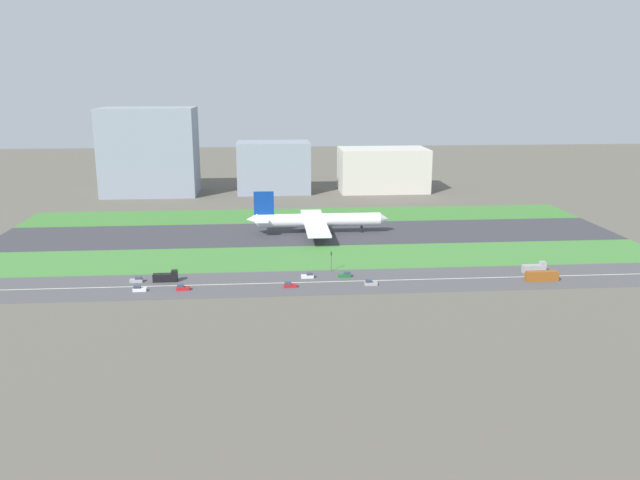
# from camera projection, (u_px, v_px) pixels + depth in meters

# --- Properties ---
(ground_plane) EXTENTS (800.00, 800.00, 0.00)m
(ground_plane) POSITION_uv_depth(u_px,v_px,m) (310.00, 234.00, 292.75)
(ground_plane) COLOR #5B564C
(runway) EXTENTS (280.00, 46.00, 0.10)m
(runway) POSITION_uv_depth(u_px,v_px,m) (310.00, 233.00, 292.74)
(runway) COLOR #38383D
(runway) RESTS_ON ground_plane
(grass_median_north) EXTENTS (280.00, 36.00, 0.10)m
(grass_median_north) POSITION_uv_depth(u_px,v_px,m) (304.00, 215.00, 332.39)
(grass_median_north) COLOR #3D7A33
(grass_median_north) RESTS_ON ground_plane
(grass_median_south) EXTENTS (280.00, 36.00, 0.10)m
(grass_median_south) POSITION_uv_depth(u_px,v_px,m) (317.00, 257.00, 253.09)
(grass_median_south) COLOR #427F38
(grass_median_south) RESTS_ON ground_plane
(highway) EXTENTS (280.00, 28.00, 0.10)m
(highway) POSITION_uv_depth(u_px,v_px,m) (324.00, 282.00, 222.15)
(highway) COLOR #4C4C4F
(highway) RESTS_ON ground_plane
(highway_centerline) EXTENTS (266.00, 0.50, 0.01)m
(highway_centerline) POSITION_uv_depth(u_px,v_px,m) (324.00, 282.00, 222.14)
(highway_centerline) COLOR silver
(highway_centerline) RESTS_ON highway
(airliner) EXTENTS (65.00, 56.00, 19.70)m
(airliner) POSITION_uv_depth(u_px,v_px,m) (315.00, 220.00, 291.46)
(airliner) COLOR white
(airliner) RESTS_ON runway
(truck_0) EXTENTS (8.40, 2.50, 4.00)m
(truck_0) POSITION_uv_depth(u_px,v_px,m) (535.00, 268.00, 232.81)
(truck_0) COLOR #99999E
(truck_0) RESTS_ON highway
(car_3) EXTENTS (4.40, 1.80, 2.00)m
(car_3) POSITION_uv_depth(u_px,v_px,m) (290.00, 285.00, 216.14)
(car_3) COLOR #B2191E
(car_3) RESTS_ON highway
(truck_1) EXTENTS (8.40, 2.50, 4.00)m
(truck_1) POSITION_uv_depth(u_px,v_px,m) (166.00, 277.00, 222.22)
(truck_1) COLOR black
(truck_1) RESTS_ON highway
(car_0) EXTENTS (4.40, 1.80, 2.00)m
(car_0) POSITION_uv_depth(u_px,v_px,m) (370.00, 283.00, 218.35)
(car_0) COLOR #99999E
(car_0) RESTS_ON highway
(car_2) EXTENTS (4.40, 1.80, 2.00)m
(car_2) POSITION_uv_depth(u_px,v_px,m) (139.00, 289.00, 212.14)
(car_2) COLOR silver
(car_2) RESTS_ON highway
(car_5) EXTENTS (4.40, 1.80, 2.00)m
(car_5) POSITION_uv_depth(u_px,v_px,m) (308.00, 276.00, 226.36)
(car_5) COLOR silver
(car_5) RESTS_ON highway
(car_4) EXTENTS (4.40, 1.80, 2.00)m
(car_4) POSITION_uv_depth(u_px,v_px,m) (182.00, 288.00, 213.28)
(car_4) COLOR #B2191E
(car_4) RESTS_ON highway
(bus_0) EXTENTS (11.60, 2.50, 3.50)m
(bus_0) POSITION_uv_depth(u_px,v_px,m) (542.00, 276.00, 222.98)
(bus_0) COLOR brown
(bus_0) RESTS_ON highway
(car_1) EXTENTS (4.40, 1.80, 2.00)m
(car_1) POSITION_uv_depth(u_px,v_px,m) (345.00, 275.00, 227.43)
(car_1) COLOR #19662D
(car_1) RESTS_ON highway
(car_6) EXTENTS (4.40, 1.80, 2.00)m
(car_6) POSITION_uv_depth(u_px,v_px,m) (137.00, 280.00, 221.60)
(car_6) COLOR #99999E
(car_6) RESTS_ON highway
(traffic_light) EXTENTS (0.36, 0.50, 7.20)m
(traffic_light) POSITION_uv_depth(u_px,v_px,m) (331.00, 260.00, 234.00)
(traffic_light) COLOR #4C4C51
(traffic_light) RESTS_ON highway
(terminal_building) EXTENTS (56.18, 36.56, 52.46)m
(terminal_building) POSITION_uv_depth(u_px,v_px,m) (150.00, 151.00, 389.44)
(terminal_building) COLOR gray
(terminal_building) RESTS_ON ground_plane
(hangar_building) EXTENTS (44.67, 28.59, 31.44)m
(hangar_building) POSITION_uv_depth(u_px,v_px,m) (274.00, 167.00, 398.01)
(hangar_building) COLOR gray
(hangar_building) RESTS_ON ground_plane
(office_tower) EXTENTS (54.88, 32.96, 26.88)m
(office_tower) POSITION_uv_depth(u_px,v_px,m) (383.00, 170.00, 404.07)
(office_tower) COLOR beige
(office_tower) RESTS_ON ground_plane
(fuel_tank_west) EXTENTS (23.31, 23.31, 13.23)m
(fuel_tank_west) POSITION_uv_depth(u_px,v_px,m) (270.00, 172.00, 443.53)
(fuel_tank_west) COLOR silver
(fuel_tank_west) RESTS_ON ground_plane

